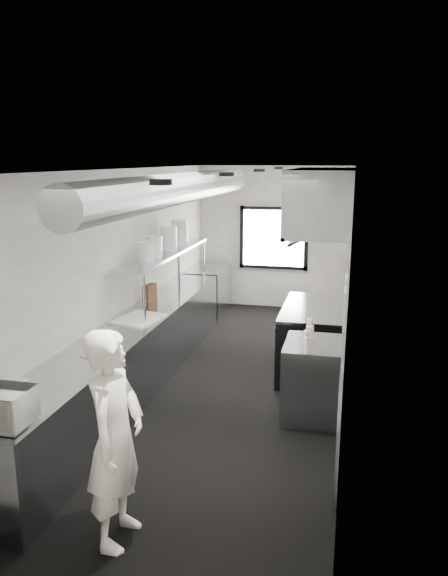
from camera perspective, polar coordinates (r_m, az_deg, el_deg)
The scene contains 34 objects.
floor at distance 7.37m, azimuth 0.49°, elevation -9.97°, with size 3.00×8.00×0.01m, color black.
ceiling at distance 6.76m, azimuth 0.54°, elevation 12.37°, with size 3.00×8.00×0.01m, color white.
wall_back at distance 10.80m, azimuth 5.26°, elevation 5.26°, with size 3.00×0.02×2.80m, color silver.
wall_front at distance 3.36m, azimuth -15.33°, elevation -14.10°, with size 3.00×0.02×2.80m, color silver.
wall_left at distance 7.40m, azimuth -10.89°, elevation 1.29°, with size 0.02×8.00×2.80m, color silver.
wall_right at distance 6.76m, azimuth 13.00°, elevation 0.05°, with size 0.02×8.00×2.80m, color silver.
wall_cladding at distance 7.29m, azimuth 12.52°, elevation -5.92°, with size 0.03×5.50×1.10m, color #9AA2A8.
hvac_duct at distance 7.34m, azimuth -4.18°, elevation 10.47°, with size 0.40×0.40×6.40m, color #999DA1.
service_window at distance 10.77m, azimuth 5.23°, elevation 5.24°, with size 1.36×0.05×1.25m.
exhaust_hood at distance 7.32m, azimuth 10.28°, elevation 9.03°, with size 0.81×2.20×0.88m.
prep_counter at distance 7.09m, azimuth -9.59°, elevation -7.20°, with size 0.70×6.00×0.90m, color #9AA2A8.
pass_shelf at distance 8.17m, azimuth -6.09°, elevation 3.56°, with size 0.45×3.00×0.68m.
range at distance 7.71m, azimuth 9.25°, elevation -5.33°, with size 0.88×1.60×0.94m.
bottle_station at distance 6.40m, azimuth 9.30°, elevation -9.51°, with size 0.65×0.80×0.90m, color #9AA2A8.
far_work_table at distance 10.44m, azimuth -1.74°, elevation -0.28°, with size 0.70×1.20×0.90m, color #9AA2A8.
notice_sheet_a at distance 5.55m, azimuth 12.65°, elevation -0.72°, with size 0.02×0.28×0.38m, color silver.
notice_sheet_b at distance 5.23m, azimuth 12.55°, elevation -2.17°, with size 0.02×0.28×0.38m, color silver.
line_cook at distance 4.34m, azimuth -11.35°, elevation -15.23°, with size 0.63×0.41×1.73m, color white.
deli_tub_a at distance 5.10m, azimuth -21.43°, elevation -10.40°, with size 0.13×0.13×0.09m, color beige.
deli_tub_b at distance 5.28m, azimuth -20.44°, elevation -9.50°, with size 0.12×0.12×0.09m, color beige.
newspaper at distance 5.94m, azimuth -12.72°, elevation -6.80°, with size 0.29×0.36×0.01m, color silver.
small_plate at distance 5.98m, azimuth -12.47°, elevation -6.64°, with size 0.17×0.17×0.01m, color silver.
pastry at distance 5.96m, azimuth -12.50°, elevation -6.19°, with size 0.09×0.09×0.09m, color #E3B677.
cutting_board at distance 7.11m, azimuth -8.97°, elevation -3.21°, with size 0.49×0.66×0.02m, color silver.
knife_block at distance 7.94m, azimuth -7.82°, elevation -0.52°, with size 0.11×0.23×0.26m, color #4C301A.
plate_stack_a at distance 7.44m, azimuth -8.22°, elevation 3.82°, with size 0.23×0.23×0.26m, color silver.
plate_stack_b at distance 7.78m, azimuth -7.33°, elevation 4.37°, with size 0.22×0.22×0.29m, color silver.
plate_stack_c at distance 8.31m, azimuth -5.83°, elevation 5.24°, with size 0.25×0.25×0.36m, color silver.
plate_stack_d at distance 8.83m, azimuth -4.67°, elevation 5.89°, with size 0.26×0.26×0.41m, color silver.
squeeze_bottle_a at distance 5.91m, azimuth 8.77°, elevation -5.91°, with size 0.06×0.06×0.17m, color silver.
squeeze_bottle_b at distance 6.09m, azimuth 8.69°, elevation -5.25°, with size 0.06×0.06×0.19m, color silver.
squeeze_bottle_c at distance 6.21m, azimuth 8.90°, elevation -4.85°, with size 0.06×0.06×0.19m, color silver.
squeeze_bottle_d at distance 6.34m, azimuth 9.18°, elevation -4.62°, with size 0.05×0.05×0.16m, color silver.
squeeze_bottle_e at distance 6.47m, azimuth 8.98°, elevation -4.07°, with size 0.07×0.07×0.20m, color silver.
Camera 1 is at (1.50, -6.59, 2.93)m, focal length 33.81 mm.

